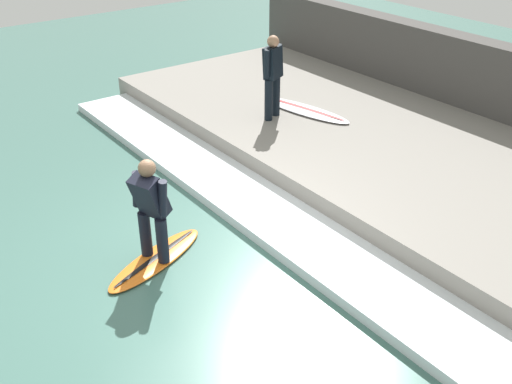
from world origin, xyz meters
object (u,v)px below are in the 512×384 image
object	(u,v)px
surfboard_riding	(156,259)
surfer_waiting_near	(273,73)
surfer_riding	(151,205)
surfboard_waiting_near	(305,110)

from	to	relation	value
surfboard_riding	surfer_waiting_near	distance (m)	4.41
surfer_riding	surfboard_waiting_near	size ratio (longest dim) A/B	0.69
surfboard_waiting_near	surfer_riding	bearing A→B (deg)	-154.72
surfer_riding	surfboard_riding	bearing A→B (deg)	-26.57
surfer_riding	surfboard_waiting_near	distance (m)	4.78
surfboard_waiting_near	surfer_waiting_near	bearing A→B (deg)	167.74
surfboard_riding	surfer_riding	world-z (taller)	surfer_riding
surfboard_riding	surfboard_waiting_near	bearing A→B (deg)	25.28
surfboard_riding	surfer_waiting_near	size ratio (longest dim) A/B	1.14
surfboard_riding	surfboard_waiting_near	world-z (taller)	surfboard_waiting_near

